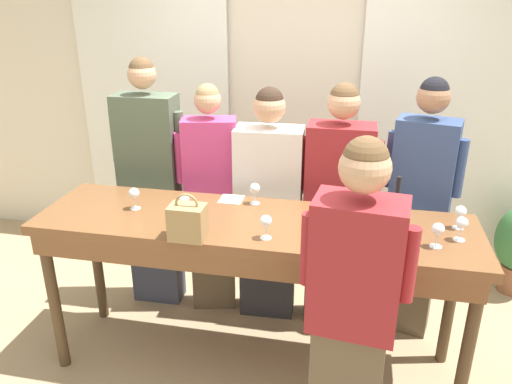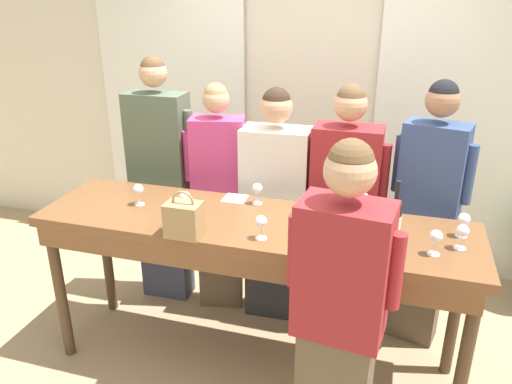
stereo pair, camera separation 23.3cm
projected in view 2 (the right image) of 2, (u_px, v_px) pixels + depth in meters
ground_plane at (253, 361)px, 3.29m from camera, size 18.00×18.00×0.00m
wall_back at (309, 101)px, 4.21m from camera, size 12.00×0.06×2.80m
curtain_panel_left at (173, 100)px, 4.50m from camera, size 1.36×0.03×2.69m
curtain_panel_right at (464, 119)px, 3.85m from camera, size 1.36×0.03×2.69m
tasting_bar at (252, 239)px, 2.92m from camera, size 2.56×0.68×1.03m
wine_bottle at (395, 217)px, 2.67m from camera, size 0.07×0.07×0.32m
handbag at (184, 219)px, 2.68m from camera, size 0.19×0.14×0.26m
wine_glass_front_left at (464, 220)px, 2.67m from camera, size 0.07×0.07×0.14m
wine_glass_front_mid at (317, 215)px, 2.73m from camera, size 0.07×0.07×0.14m
wine_glass_front_right at (390, 233)px, 2.53m from camera, size 0.07×0.07×0.14m
wine_glass_center_left at (463, 232)px, 2.55m from camera, size 0.07×0.07×0.14m
wine_glass_center_mid at (185, 198)px, 2.96m from camera, size 0.07×0.07×0.14m
wine_glass_center_right at (257, 189)px, 3.08m from camera, size 0.07×0.07×0.14m
wine_glass_back_left at (138, 190)px, 3.07m from camera, size 0.07×0.07×0.14m
wine_glass_back_mid at (436, 237)px, 2.49m from camera, size 0.07×0.07×0.14m
wine_glass_back_right at (261, 222)px, 2.65m from camera, size 0.07×0.07×0.14m
wine_glass_near_host at (363, 199)px, 2.94m from camera, size 0.07×0.07×0.14m
napkin at (235, 198)px, 3.19m from camera, size 0.15×0.15×0.00m
guest_olive_jacket at (161, 182)px, 3.68m from camera, size 0.54×0.23×1.86m
guest_pink_top at (219, 198)px, 3.59m from camera, size 0.49×0.28×1.70m
guest_cream_sweater at (275, 207)px, 3.49m from camera, size 0.57×0.28×1.70m
guest_striped_shirt at (343, 211)px, 3.36m from camera, size 0.55×0.25×1.74m
guest_navy_coat at (426, 215)px, 3.20m from camera, size 0.49×0.31×1.79m
host_pouring at (339, 315)px, 2.28m from camera, size 0.52×0.30×1.73m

